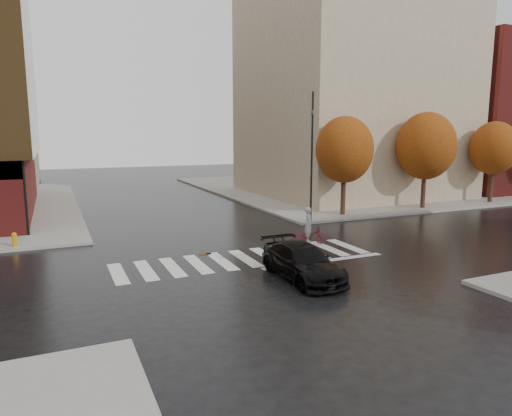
{
  "coord_description": "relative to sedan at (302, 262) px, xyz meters",
  "views": [
    {
      "loc": [
        -7.62,
        -17.73,
        5.54
      ],
      "look_at": [
        1.17,
        1.91,
        2.0
      ],
      "focal_mm": 32.0,
      "sensor_mm": 36.0,
      "label": 1
    }
  ],
  "objects": [
    {
      "name": "tree_ne_b",
      "position": [
        16.08,
        10.4,
        3.96
      ],
      "size": [
        4.2,
        4.2,
        6.89
      ],
      "color": "black",
      "rests_on": "sidewalk_ne"
    },
    {
      "name": "building_ne_tan",
      "position": [
        16.08,
        20.0,
        8.5
      ],
      "size": [
        16.0,
        16.0,
        18.0
      ],
      "primitive_type": "cube",
      "color": "tan",
      "rests_on": "sidewalk_ne"
    },
    {
      "name": "manhole",
      "position": [
        -2.32,
        5.0,
        -0.65
      ],
      "size": [
        0.65,
        0.65,
        0.01
      ],
      "primitive_type": "cylinder",
      "rotation": [
        0.0,
        0.0,
        -0.09
      ],
      "color": "#51411D",
      "rests_on": "ground"
    },
    {
      "name": "fire_hydrant",
      "position": [
        -10.43,
        9.5,
        -0.12
      ],
      "size": [
        0.25,
        0.25,
        0.69
      ],
      "color": "#C1830B",
      "rests_on": "sidewalk_nw"
    },
    {
      "name": "crosswalk",
      "position": [
        -0.92,
        3.5,
        -0.65
      ],
      "size": [
        12.0,
        3.0,
        0.01
      ],
      "primitive_type": "cube",
      "color": "silver",
      "rests_on": "ground"
    },
    {
      "name": "tree_ne_a",
      "position": [
        9.08,
        10.4,
        3.8
      ],
      "size": [
        3.8,
        3.8,
        6.5
      ],
      "color": "black",
      "rests_on": "sidewalk_ne"
    },
    {
      "name": "building_ne_brick",
      "position": [
        32.08,
        19.0,
        6.5
      ],
      "size": [
        14.0,
        14.0,
        14.0
      ],
      "primitive_type": "cube",
      "color": "maroon",
      "rests_on": "sidewalk_ne"
    },
    {
      "name": "sidewalk_ne",
      "position": [
        20.08,
        24.0,
        -0.58
      ],
      "size": [
        30.0,
        30.0,
        0.15
      ],
      "primitive_type": "cube",
      "color": "gray",
      "rests_on": "ground"
    },
    {
      "name": "traffic_light_nw",
      "position": [
        -9.92,
        12.0,
        3.48
      ],
      "size": [
        0.18,
        0.15,
        7.05
      ],
      "rotation": [
        0.0,
        0.0,
        -1.54
      ],
      "color": "black",
      "rests_on": "sidewalk_nw"
    },
    {
      "name": "traffic_light_ne",
      "position": [
        5.93,
        9.3,
        4.02
      ],
      "size": [
        0.22,
        0.24,
        7.84
      ],
      "rotation": [
        0.0,
        0.0,
        2.76
      ],
      "color": "black",
      "rests_on": "sidewalk_ne"
    },
    {
      "name": "sedan",
      "position": [
        0.0,
        0.0,
        0.0
      ],
      "size": [
        1.85,
        4.52,
        1.31
      ],
      "primitive_type": "imported",
      "rotation": [
        0.0,
        0.0,
        -0.0
      ],
      "color": "black",
      "rests_on": "ground"
    },
    {
      "name": "ground",
      "position": [
        -0.92,
        3.0,
        -0.65
      ],
      "size": [
        120.0,
        120.0,
        0.0
      ],
      "primitive_type": "plane",
      "color": "black",
      "rests_on": "ground"
    },
    {
      "name": "tree_ne_c",
      "position": [
        23.08,
        10.4,
        3.72
      ],
      "size": [
        3.6,
        3.6,
        6.31
      ],
      "color": "black",
      "rests_on": "sidewalk_ne"
    },
    {
      "name": "cyclist",
      "position": [
        3.09,
        4.66,
        -0.01
      ],
      "size": [
        1.77,
        1.18,
        1.9
      ],
      "rotation": [
        0.0,
        0.0,
        1.18
      ],
      "color": "maroon",
      "rests_on": "ground"
    }
  ]
}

